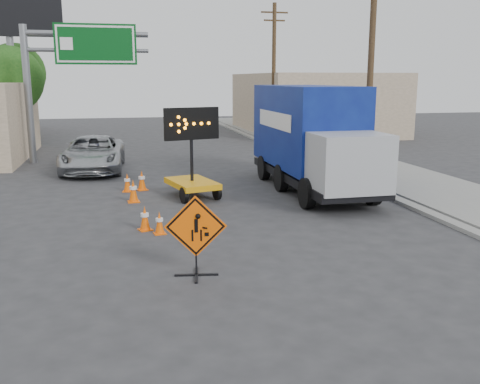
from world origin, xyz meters
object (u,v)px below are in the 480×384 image
object	(u,v)px
pickup_truck	(93,154)
box_truck	(312,144)
construction_sign	(196,234)
arrow_board	(192,178)

from	to	relation	value
pickup_truck	box_truck	xyz separation A→B (m)	(8.31, -6.41, 0.98)
construction_sign	box_truck	world-z (taller)	box_truck
arrow_board	pickup_truck	distance (m)	7.62
arrow_board	box_truck	world-z (taller)	box_truck
construction_sign	pickup_truck	world-z (taller)	construction_sign
construction_sign	box_truck	size ratio (longest dim) A/B	0.22
arrow_board	construction_sign	bearing A→B (deg)	-111.27
arrow_board	box_truck	distance (m)	4.75
construction_sign	arrow_board	size ratio (longest dim) A/B	0.55
construction_sign	pickup_truck	xyz separation A→B (m)	(-2.68, 14.54, -0.14)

